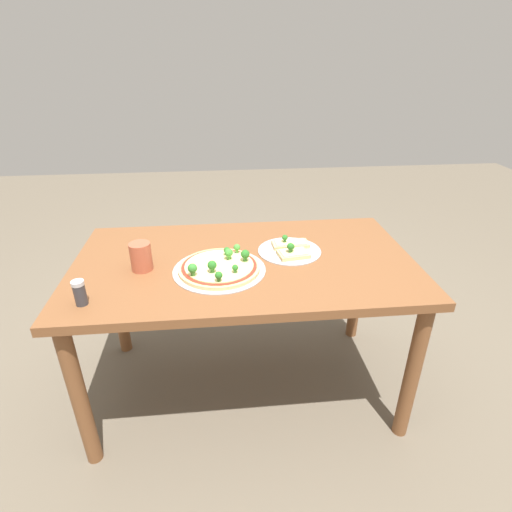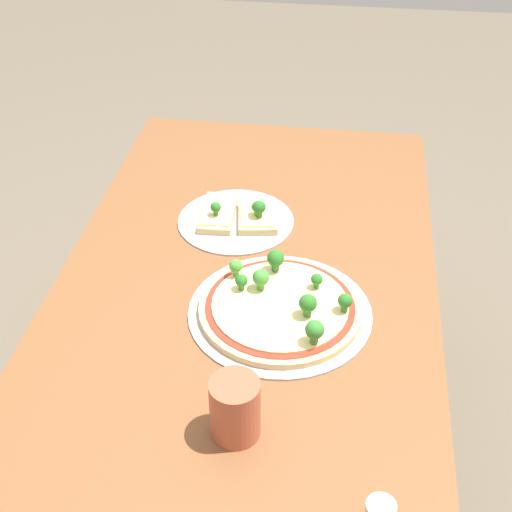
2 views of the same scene
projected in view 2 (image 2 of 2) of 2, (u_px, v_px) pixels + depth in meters
ground_plane at (249, 478)px, 1.92m from camera, size 8.00×8.00×0.00m
dining_table at (247, 307)px, 1.55m from camera, size 1.40×0.79×0.70m
pizza_tray_whole at (281, 307)px, 1.40m from camera, size 0.36×0.36×0.07m
pizza_tray_slice at (237, 216)px, 1.66m from camera, size 0.27×0.27×0.07m
drinking_cup at (235, 408)px, 1.14m from camera, size 0.08×0.08×0.11m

